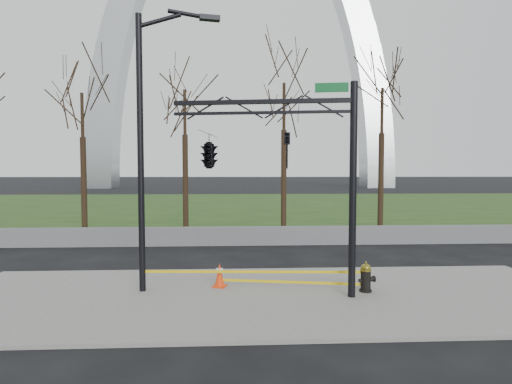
{
  "coord_description": "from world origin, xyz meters",
  "views": [
    {
      "loc": [
        -0.86,
        -10.92,
        3.57
      ],
      "look_at": [
        -0.25,
        2.0,
        2.9
      ],
      "focal_mm": 27.67,
      "sensor_mm": 36.0,
      "label": 1
    }
  ],
  "objects_px": {
    "traffic_signal_mast": "(236,151)",
    "street_light": "(149,132)",
    "traffic_cone": "(220,275)",
    "fire_hydrant": "(366,278)"
  },
  "relations": [
    {
      "from": "traffic_signal_mast",
      "to": "street_light",
      "type": "bearing_deg",
      "value": -179.93
    },
    {
      "from": "traffic_cone",
      "to": "traffic_signal_mast",
      "type": "bearing_deg",
      "value": -51.67
    },
    {
      "from": "fire_hydrant",
      "to": "traffic_cone",
      "type": "xyz_separation_m",
      "value": [
        -4.25,
        0.69,
        -0.04
      ]
    },
    {
      "from": "fire_hydrant",
      "to": "street_light",
      "type": "height_order",
      "value": "street_light"
    },
    {
      "from": "street_light",
      "to": "traffic_signal_mast",
      "type": "height_order",
      "value": "street_light"
    },
    {
      "from": "street_light",
      "to": "traffic_signal_mast",
      "type": "relative_size",
      "value": 1.37
    },
    {
      "from": "traffic_cone",
      "to": "traffic_signal_mast",
      "type": "relative_size",
      "value": 0.12
    },
    {
      "from": "fire_hydrant",
      "to": "traffic_cone",
      "type": "bearing_deg",
      "value": 165.49
    },
    {
      "from": "fire_hydrant",
      "to": "street_light",
      "type": "xyz_separation_m",
      "value": [
        -6.25,
        0.42,
        4.2
      ]
    },
    {
      "from": "traffic_cone",
      "to": "street_light",
      "type": "distance_m",
      "value": 4.69
    }
  ]
}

